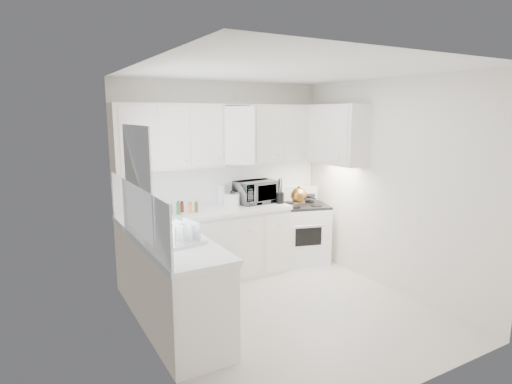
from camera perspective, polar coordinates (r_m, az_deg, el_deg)
floor at (r=4.91m, az=4.22°, el=-15.85°), size 3.20×3.20×0.00m
ceiling at (r=4.42m, az=4.69°, el=15.98°), size 3.20×3.20×0.00m
wall_back at (r=5.86m, az=-4.38°, el=1.87°), size 3.00×0.00×3.00m
wall_front at (r=3.32m, az=20.18°, el=-5.43°), size 3.00×0.00×3.00m
wall_left at (r=3.86m, az=-14.33°, el=-2.92°), size 0.00×3.20×3.20m
wall_right at (r=5.46m, az=17.59°, el=0.78°), size 0.00×3.20×3.20m
window_blinds at (r=4.15m, az=-15.52°, el=1.46°), size 0.06×0.96×1.06m
lower_cabinets_back at (r=5.63m, az=-6.55°, el=-7.42°), size 2.22×0.60×0.90m
lower_cabinets_left at (r=4.39m, az=-10.67°, el=-12.81°), size 0.60×1.60×0.90m
countertop_back at (r=5.49m, az=-6.61°, el=-2.73°), size 2.24×0.64×0.05m
countertop_left at (r=4.23m, az=-10.76°, el=-6.87°), size 0.64×1.62×0.05m
backsplash_back at (r=5.86m, az=-4.32°, el=1.14°), size 2.98×0.02×0.55m
backsplash_left at (r=4.07m, az=-14.90°, el=-3.36°), size 0.02×1.60×0.55m
upper_cabinets_back at (r=5.68m, az=-3.69°, el=3.65°), size 3.00×0.33×0.80m
upper_cabinets_right at (r=5.90m, az=10.76°, el=3.74°), size 0.33×0.90×0.80m
sink at (r=4.52m, az=-12.29°, el=-3.92°), size 0.42×0.38×0.30m
stove at (r=6.31m, az=6.16°, el=-4.46°), size 0.86×0.77×1.11m
tea_kettle at (r=5.96m, az=5.75°, el=-0.29°), size 0.34×0.32×0.25m
frying_pan at (r=6.44m, az=6.69°, el=-0.38°), size 0.38×0.53×0.04m
microwave at (r=5.89m, az=-0.02°, el=0.36°), size 0.59×0.38×0.38m
rice_cooker at (r=5.66m, az=-3.33°, el=-0.92°), size 0.22×0.22×0.21m
paper_towel at (r=5.79m, az=-4.65°, el=-0.39°), size 0.12×0.12×0.27m
utensil_crock at (r=5.86m, az=3.26°, el=0.20°), size 0.13×0.13×0.36m
dish_rack at (r=4.09m, az=-10.39°, el=-5.32°), size 0.49×0.40×0.24m
spice_left_0 at (r=5.44m, az=-11.63°, el=-2.05°), size 0.06×0.06×0.13m
spice_left_1 at (r=5.37m, az=-10.57°, el=-2.15°), size 0.06×0.06×0.13m
spice_left_2 at (r=5.48m, az=-10.14°, el=-1.89°), size 0.06×0.06×0.13m
spice_left_3 at (r=5.42m, az=-9.08°, el=-1.99°), size 0.06×0.06×0.13m
spice_left_4 at (r=5.53m, az=-8.68°, el=-1.73°), size 0.06×0.06×0.13m
sauce_right_0 at (r=6.05m, az=1.20°, el=-0.27°), size 0.06×0.06×0.19m
sauce_right_1 at (r=6.03m, az=1.94°, el=-0.32°), size 0.06×0.06×0.19m
sauce_right_2 at (r=6.10m, az=2.08°, el=-0.18°), size 0.06×0.06×0.19m
sauce_right_3 at (r=6.08m, az=2.82°, el=-0.22°), size 0.06×0.06×0.19m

